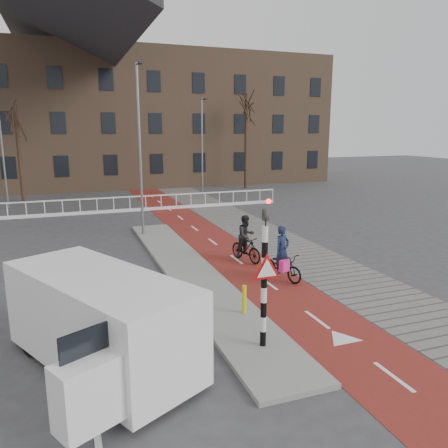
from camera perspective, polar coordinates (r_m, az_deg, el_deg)
name	(u,v)px	position (r m, az deg, el deg)	size (l,w,h in m)	color
ground	(252,313)	(12.63, 3.69, -11.57)	(120.00, 120.00, 0.00)	#38383A
bike_lane	(200,232)	(22.07, -3.14, -1.10)	(2.50, 60.00, 0.01)	maroon
sidewalk	(251,228)	(23.01, 3.54, -0.55)	(3.00, 60.00, 0.01)	slate
curb_island	(190,272)	(15.92, -4.45, -6.23)	(1.80, 16.00, 0.12)	gray
traffic_signal	(265,270)	(9.97, 5.34, -5.97)	(0.80, 0.80, 3.68)	black
bollard	(244,299)	(12.20, 2.66, -9.80)	(0.12, 0.12, 0.80)	#D4CF0B
cyclist_near	(282,262)	(15.20, 7.57, -4.91)	(1.18, 1.90, 1.88)	black
cyclist_far	(246,242)	(17.10, 2.88, -2.41)	(0.97, 1.77, 1.84)	black
van	(100,319)	(9.96, -15.86, -11.89)	(3.99, 5.22, 2.10)	white
railing	(63,211)	(27.98, -20.31, 1.63)	(28.00, 0.10, 0.99)	silver
townhouse_row	(80,98)	(42.68, -18.34, 15.31)	(46.00, 10.00, 15.90)	#7F6047
tree_mid	(19,154)	(34.40, -25.17, 8.31)	(0.28, 0.28, 6.84)	black
tree_right	(246,142)	(38.57, 2.88, 10.67)	(0.25, 0.25, 8.08)	black
streetlight_near	(140,153)	(21.03, -10.91, 9.10)	(0.12, 0.12, 8.04)	slate
streetlight_left	(2,143)	(31.91, -27.03, 9.37)	(0.12, 0.12, 8.44)	slate
streetlight_right	(202,149)	(33.34, -2.88, 9.80)	(0.12, 0.12, 7.36)	slate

